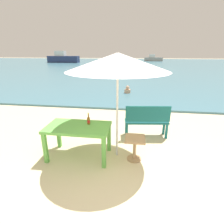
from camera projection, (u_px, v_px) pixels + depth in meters
name	position (u px, v px, depth m)	size (l,w,h in m)	color
ground_plane	(120.00, 219.00, 2.59)	(120.00, 120.00, 0.00)	beige
sea_water	(137.00, 65.00, 30.64)	(120.00, 50.00, 0.08)	teal
picnic_table_green	(78.00, 131.00, 3.92)	(1.40, 0.80, 0.76)	#60B24C
beer_bottle_amber	(89.00, 120.00, 3.96)	(0.07, 0.07, 0.26)	brown
patio_umbrella	(118.00, 62.00, 3.49)	(2.10, 2.10, 2.30)	silver
side_table_wood	(135.00, 145.00, 3.89)	(0.44, 0.44, 0.54)	tan
bench_teal_center	(147.00, 119.00, 4.86)	(1.24, 0.51, 0.95)	#196066
swimmer_person	(127.00, 90.00, 9.94)	(0.34, 0.34, 0.41)	tan
boat_barge	(63.00, 58.00, 35.62)	(6.23, 1.70, 2.27)	navy
boat_ferry	(153.00, 59.00, 40.95)	(4.12, 1.12, 1.50)	gray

